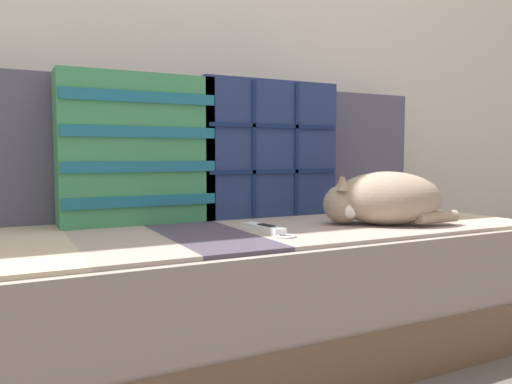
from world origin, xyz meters
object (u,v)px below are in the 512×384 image
Objects in this scene: sleeping_cat at (380,200)px; game_remote_far at (265,229)px; couch at (229,290)px; throw_pillow_striped at (137,150)px; throw_pillow_quilted at (266,149)px.

game_remote_far is at bearing 175.39° from sleeping_cat.
couch is 8.78× the size of game_remote_far.
throw_pillow_striped is 0.46m from game_remote_far.
sleeping_cat is at bearing -30.17° from throw_pillow_striped.
throw_pillow_striped is at bearing -179.93° from throw_pillow_quilted.
couch is 0.49m from throw_pillow_striped.
game_remote_far is (0.25, -0.33, -0.21)m from throw_pillow_striped.
sleeping_cat is (0.40, -0.18, 0.26)m from couch.
throw_pillow_quilted is 0.43m from sleeping_cat.
couch is 0.49m from throw_pillow_quilted.
couch is 5.23× the size of sleeping_cat.
game_remote_far reaches higher than couch.
throw_pillow_quilted is 1.07× the size of throw_pillow_striped.
throw_pillow_quilted is 2.28× the size of game_remote_far.
couch is 4.11× the size of throw_pillow_striped.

